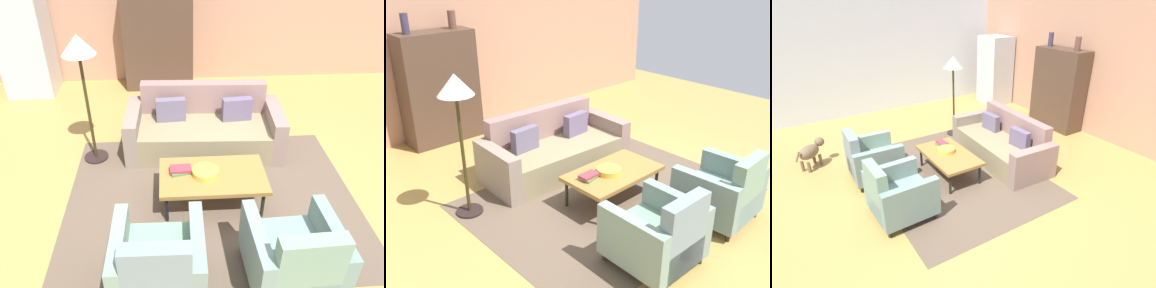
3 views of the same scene
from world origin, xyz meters
The scene contains 12 objects.
ground_plane centered at (0.00, 0.00, 0.00)m, with size 10.34×10.34×0.00m, color #AB8846.
wall_back centered at (0.00, 3.62, 1.40)m, with size 8.61×0.12×2.80m, color tan.
area_rug centered at (-0.37, 0.06, 0.00)m, with size 3.40×2.60×0.01m, color brown.
couch centered at (-0.37, 1.19, 0.29)m, with size 2.14×0.99×0.86m.
coffee_table centered at (-0.37, 0.01, 0.37)m, with size 1.20×0.70×0.41m.
armchair_left centered at (-0.97, -1.16, 0.34)m, with size 0.82×0.82×0.88m.
armchair_right centered at (0.23, -1.16, 0.34)m, with size 0.83×0.83×0.88m.
fruit_bowl centered at (-0.45, 0.01, 0.44)m, with size 0.30×0.30×0.07m, color gold.
book_stack centered at (-0.73, 0.07, 0.44)m, with size 0.25×0.20×0.06m.
cabinet centered at (-0.99, 3.27, 0.90)m, with size 1.20×0.51×1.80m.
refrigerator centered at (-3.26, 3.17, 0.93)m, with size 0.80×0.73×1.85m.
floor_lamp centered at (-1.86, 0.99, 1.44)m, with size 0.40×0.40×1.72m.
Camera 1 is at (-0.82, -3.32, 3.07)m, focal length 35.51 mm.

